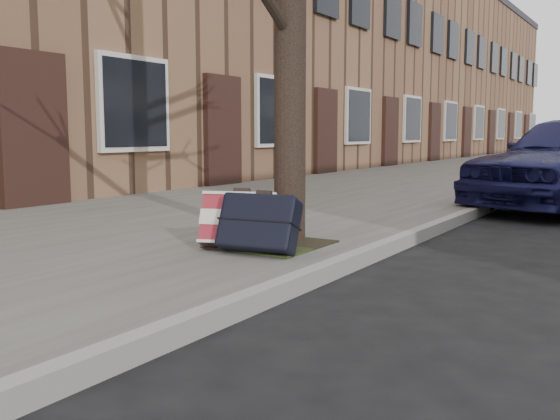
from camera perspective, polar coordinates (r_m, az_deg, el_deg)
The scene contains 6 objects.
ground at distance 3.42m, azimuth 17.13°, elevation -11.24°, with size 120.00×120.00×0.00m, color black.
near_sidewalk at distance 18.73m, azimuth 18.10°, elevation 3.63°, with size 5.00×70.00×0.12m, color slate.
house_near at distance 21.93m, azimuth 3.59°, elevation 13.40°, with size 6.80×40.00×7.00m, color brown.
dirt_patch at distance 5.26m, azimuth -0.78°, elevation -3.12°, with size 0.85×0.85×0.01m, color black.
suitcase_red at distance 5.05m, azimuth -3.77°, elevation -1.00°, with size 0.60×0.16×0.43m, color maroon.
suitcase_navy at distance 4.83m, azimuth -1.94°, elevation -1.17°, with size 0.63×0.20×0.45m, color black.
Camera 1 is at (0.81, -3.15, 1.05)m, focal length 40.00 mm.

